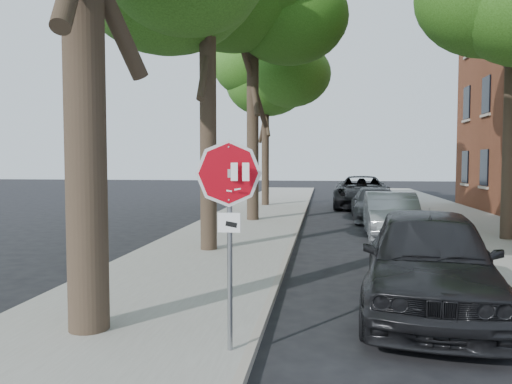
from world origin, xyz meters
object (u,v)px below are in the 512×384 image
stop_sign (229,204)px  car_d (362,192)px  car_a (428,260)px  car_b (391,216)px  car_c (375,204)px  tree_right (512,3)px  tree_mid_b (253,23)px  tree_far (265,74)px

stop_sign → car_d: (3.17, 21.03, -1.09)m
stop_sign → car_a: (2.85, 2.42, -1.09)m
car_b → stop_sign: bearing=-106.2°
car_c → tree_right: bearing=-55.3°
car_c → tree_mid_b: bearing=-166.1°
tree_far → car_d: tree_far is taller
tree_far → car_b: 13.65m
tree_mid_b → tree_right: (8.40, -4.01, -0.78)m
tree_right → stop_sign: bearing=-123.4°
stop_sign → tree_mid_b: 15.48m
car_c → car_d: car_d is taller
tree_mid_b → car_d: 11.05m
stop_sign → car_c: bearing=77.8°
stop_sign → car_c: stop_sign is taller
car_b → tree_right: bearing=-2.4°
tree_far → car_c: (5.32, -5.87, -6.53)m
car_c → stop_sign: bearing=-100.9°
stop_sign → tree_far: (-2.02, 21.14, 5.26)m
tree_far → car_a: bearing=-75.4°
car_c → car_d: 5.76m
car_b → car_a: bearing=-91.8°
car_b → tree_far: bearing=117.7°
car_c → car_b: bearing=-88.7°
tree_mid_b → car_a: bearing=-68.7°
stop_sign → tree_far: tree_far is taller
stop_sign → car_a: size_ratio=0.52×
car_b → car_d: size_ratio=0.73×
tree_mid_b → car_b: (5.02, -3.79, -7.26)m
tree_mid_b → car_b: size_ratio=2.32×
car_b → car_c: size_ratio=0.94×
tree_far → tree_right: size_ratio=1.00×
tree_right → tree_mid_b: bearing=154.5°
stop_sign → tree_far: 21.88m
tree_far → car_b: bearing=-63.7°
tree_right → car_d: 13.09m
car_a → car_b: size_ratio=1.13×
car_a → car_d: bearing=96.6°
tree_mid_b → car_d: tree_mid_b is taller
tree_right → car_b: tree_right is taller
stop_sign → car_c: (3.30, 15.27, -1.26)m
tree_far → car_c: 10.26m
tree_right → car_b: 7.31m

